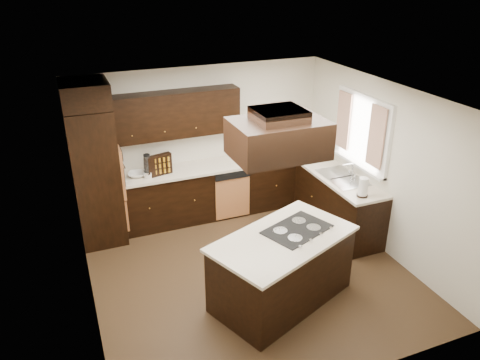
{
  "coord_description": "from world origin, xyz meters",
  "views": [
    {
      "loc": [
        -2.16,
        -5.0,
        3.94
      ],
      "look_at": [
        0.1,
        0.6,
        1.15
      ],
      "focal_mm": 35.0,
      "sensor_mm": 36.0,
      "label": 1
    }
  ],
  "objects_px": {
    "island": "(282,270)",
    "spice_rack": "(159,165)",
    "range_hood": "(278,138)",
    "oven_column": "(96,176)"
  },
  "relations": [
    {
      "from": "oven_column",
      "to": "island",
      "type": "relative_size",
      "value": 1.22
    },
    {
      "from": "spice_rack",
      "to": "range_hood",
      "type": "bearing_deg",
      "value": -82.48
    },
    {
      "from": "island",
      "to": "range_hood",
      "type": "height_order",
      "value": "range_hood"
    },
    {
      "from": "oven_column",
      "to": "island",
      "type": "xyz_separation_m",
      "value": [
        1.93,
        -2.38,
        -0.62
      ]
    },
    {
      "from": "island",
      "to": "spice_rack",
      "type": "relative_size",
      "value": 4.3
    },
    {
      "from": "oven_column",
      "to": "island",
      "type": "height_order",
      "value": "oven_column"
    },
    {
      "from": "range_hood",
      "to": "spice_rack",
      "type": "relative_size",
      "value": 2.61
    },
    {
      "from": "range_hood",
      "to": "oven_column",
      "type": "bearing_deg",
      "value": 129.74
    },
    {
      "from": "island",
      "to": "spice_rack",
      "type": "height_order",
      "value": "spice_rack"
    },
    {
      "from": "oven_column",
      "to": "spice_rack",
      "type": "distance_m",
      "value": 0.96
    }
  ]
}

